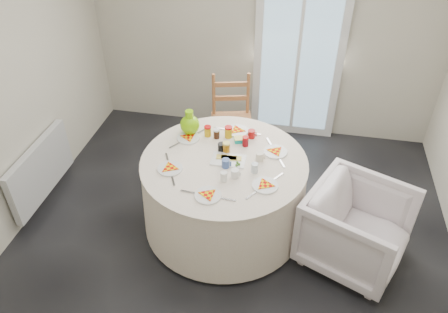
% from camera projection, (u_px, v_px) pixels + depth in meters
% --- Properties ---
extents(floor, '(4.00, 4.00, 0.00)m').
position_uv_depth(floor, '(231.00, 241.00, 4.05)').
color(floor, black).
rests_on(floor, ground).
extents(wall_back, '(4.00, 0.02, 2.60)m').
position_uv_depth(wall_back, '(265.00, 27.00, 4.83)').
color(wall_back, '#BCB5A3').
rests_on(wall_back, floor).
extents(glass_door, '(1.00, 0.08, 2.10)m').
position_uv_depth(glass_door, '(299.00, 53.00, 4.88)').
color(glass_door, silver).
rests_on(glass_door, floor).
extents(radiator, '(0.07, 1.00, 0.55)m').
position_uv_depth(radiator, '(41.00, 170.00, 4.28)').
color(radiator, silver).
rests_on(radiator, floor).
extents(table, '(1.50, 1.50, 0.76)m').
position_uv_depth(table, '(224.00, 193.00, 4.01)').
color(table, white).
rests_on(table, floor).
extents(wooden_chair, '(0.53, 0.51, 0.99)m').
position_uv_depth(wooden_chair, '(232.00, 123.00, 4.79)').
color(wooden_chair, '#A55838').
rests_on(wooden_chair, floor).
extents(armchair, '(0.99, 1.01, 0.81)m').
position_uv_depth(armchair, '(357.00, 226.00, 3.66)').
color(armchair, silver).
rests_on(armchair, floor).
extents(place_settings, '(1.24, 1.24, 0.02)m').
position_uv_depth(place_settings, '(224.00, 159.00, 3.77)').
color(place_settings, silver).
rests_on(place_settings, table).
extents(jar_cluster, '(0.46, 0.29, 0.12)m').
position_uv_depth(jar_cluster, '(225.00, 135.00, 3.99)').
color(jar_cluster, '#914419').
rests_on(jar_cluster, table).
extents(butter_tub, '(0.13, 0.11, 0.04)m').
position_uv_depth(butter_tub, '(240.00, 139.00, 3.99)').
color(butter_tub, '#0AA29C').
rests_on(butter_tub, table).
extents(green_pitcher, '(0.23, 0.23, 0.24)m').
position_uv_depth(green_pitcher, '(190.00, 123.00, 4.06)').
color(green_pitcher, '#75C305').
rests_on(green_pitcher, table).
extents(cheese_platter, '(0.30, 0.19, 0.04)m').
position_uv_depth(cheese_platter, '(228.00, 159.00, 3.77)').
color(cheese_platter, silver).
rests_on(cheese_platter, table).
extents(mugs_glasses, '(0.59, 0.59, 0.09)m').
position_uv_depth(mugs_glasses, '(239.00, 156.00, 3.74)').
color(mugs_glasses, '#B0B0B0').
rests_on(mugs_glasses, table).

